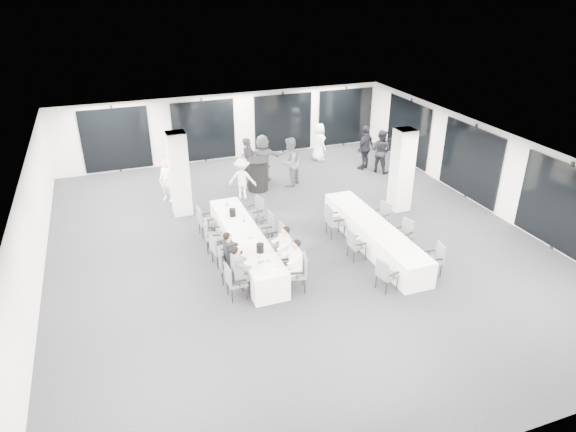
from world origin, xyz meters
The scene contains 43 objects.
room centered at (0.89, 1.11, 1.39)m, with size 14.04×16.04×2.84m.
column_left centered at (-2.80, 3.20, 1.40)m, with size 0.60×0.60×2.80m, color silver.
column_right centered at (4.20, 1.00, 1.40)m, with size 0.60×0.60×2.80m, color silver.
banquet_table_main centered at (-1.60, -0.30, 0.38)m, with size 0.90×5.00×0.75m, color white.
banquet_table_side centered at (2.07, -1.10, 0.38)m, with size 0.90×5.00×0.75m, color white.
cocktail_table centered at (0.17, 4.22, 0.60)m, with size 0.85×0.85×1.18m.
chair_main_left_near centered at (-2.44, -2.20, 0.53)m, with size 0.49×0.54×0.93m.
chair_main_left_second centered at (-2.43, -1.40, 0.53)m, with size 0.53×0.57×0.93m.
chair_main_left_mid centered at (-2.43, -0.50, 0.51)m, with size 0.52×0.56×0.90m.
chair_main_left_fourth centered at (-2.44, 0.33, 0.55)m, with size 0.58×0.61×0.97m.
chair_main_left_far centered at (-2.44, 1.35, 0.53)m, with size 0.49×0.54×0.94m.
chair_main_right_near centered at (-0.77, -2.40, 0.56)m, with size 0.60×0.63×0.98m.
chair_main_right_second centered at (-0.77, -1.62, 0.53)m, with size 0.50×0.55×0.93m.
chair_main_right_mid centered at (-0.76, -0.73, 0.59)m, with size 0.55×0.61×1.04m.
chair_main_right_fourth centered at (-0.77, 0.27, 0.54)m, with size 0.48×0.54×0.95m.
chair_main_right_far centered at (-0.77, 1.36, 0.57)m, with size 0.60×0.63×0.99m.
chair_side_left_near centered at (1.25, -3.20, 0.51)m, with size 0.54×0.57×0.89m.
chair_side_left_mid centered at (1.24, -1.52, 0.50)m, with size 0.45×0.51×0.88m.
chair_side_left_far centered at (1.23, -0.07, 0.57)m, with size 0.52×0.58×1.00m.
chair_side_right_near centered at (2.90, -2.97, 0.51)m, with size 0.53×0.56×0.89m.
chair_side_right_mid centered at (2.90, -1.45, 0.51)m, with size 0.55×0.57×0.90m.
chair_side_right_far centered at (2.90, -0.14, 0.50)m, with size 0.54×0.56×0.88m.
seated_guest_a centered at (-2.27, -2.20, 0.81)m, with size 0.50×0.38×1.44m.
seated_guest_b centered at (-2.27, -1.42, 0.81)m, with size 0.50×0.38×1.44m.
seated_guest_c centered at (-0.94, -2.38, 0.81)m, with size 0.50×0.38×1.44m.
seated_guest_d centered at (-0.94, -1.62, 0.81)m, with size 0.50×0.38×1.44m.
standing_guest_a centered at (0.03, 4.94, 1.02)m, with size 0.74×0.60×2.04m, color black.
standing_guest_b centered at (1.43, 4.23, 1.05)m, with size 1.02×0.62×2.11m, color #585A5F.
standing_guest_c centered at (-0.56, 3.69, 0.85)m, with size 1.10×0.56×1.70m, color white.
standing_guest_d centered at (4.92, 4.85, 1.03)m, with size 1.21×0.68×2.05m, color black.
standing_guest_e centered at (3.60, 6.51, 0.90)m, with size 0.87×0.53×1.80m, color white.
standing_guest_f centered at (0.66, 5.14, 1.02)m, with size 1.87×0.72×2.04m, color #585A5F.
standing_guest_g centered at (-3.11, 4.40, 0.86)m, with size 0.63×0.51×1.72m, color white.
standing_guest_h centered at (5.34, 4.34, 0.99)m, with size 0.96×0.58×1.98m, color black.
ice_bucket_near centered at (-1.52, -1.49, 0.87)m, with size 0.21×0.21×0.24m, color black.
ice_bucket_far centered at (-1.65, 0.86, 0.86)m, with size 0.20×0.20×0.23m, color black.
water_bottle_a centered at (-1.73, -2.13, 0.87)m, with size 0.08×0.08×0.24m, color silver.
water_bottle_b centered at (-1.45, 0.29, 0.87)m, with size 0.07×0.07×0.23m, color silver.
water_bottle_c centered at (-1.65, 1.54, 0.87)m, with size 0.08×0.08×0.24m, color silver.
plate_a centered at (-1.64, -1.99, 0.76)m, with size 0.20×0.20×0.03m.
plate_b centered at (-1.47, -2.02, 0.76)m, with size 0.19×0.19×0.03m.
plate_c centered at (-1.55, -0.70, 0.76)m, with size 0.19×0.19×0.03m.
wine_glass centered at (-1.42, -2.60, 0.91)m, with size 0.08×0.08×0.22m.
Camera 1 is at (-4.86, -12.68, 7.45)m, focal length 32.00 mm.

